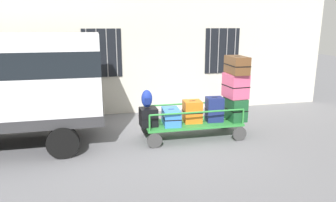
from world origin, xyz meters
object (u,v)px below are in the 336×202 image
Objects in this scene: suitcase_right_top at (237,65)px; suitcase_midleft_bottom at (171,117)px; luggage_cart at (192,125)px; backpack at (147,99)px; suitcase_right_middle at (236,86)px; suitcase_right_bottom at (235,109)px; suitcase_center_bottom at (192,111)px; suitcase_left_bottom at (148,117)px; suitcase_midright_bottom at (214,109)px.

suitcase_midleft_bottom is at bearing -178.85° from suitcase_right_top.
luggage_cart is 3.66× the size of suitcase_midleft_bottom.
suitcase_midleft_bottom is at bearing -3.99° from backpack.
backpack is (-2.34, -0.01, -0.23)m from suitcase_right_middle.
suitcase_right_bottom is 1.49× the size of backpack.
suitcase_center_bottom is at bearing 176.34° from suitcase_right_bottom.
suitcase_right_top is at bearing 0.80° from suitcase_left_bottom.
suitcase_left_bottom is 0.82× the size of suitcase_center_bottom.
suitcase_midright_bottom is 1.27m from suitcase_right_top.
suitcase_midright_bottom is at bearing -176.14° from suitcase_right_middle.
backpack is (-1.76, 0.03, 0.36)m from suitcase_midright_bottom.
luggage_cart is at bearing -179.95° from suitcase_right_top.
suitcase_midright_bottom is at bearing -2.32° from luggage_cart.
suitcase_center_bottom is (1.16, 0.07, 0.05)m from suitcase_left_bottom.
suitcase_right_middle is (0.00, 0.05, 0.61)m from suitcase_right_bottom.
suitcase_midleft_bottom is at bearing -176.65° from luggage_cart.
backpack is (-1.18, -0.03, 0.40)m from suitcase_center_bottom.
suitcase_midleft_bottom is at bearing 179.85° from suitcase_right_bottom.
suitcase_center_bottom is 1.32m from suitcase_right_middle.
luggage_cart is at bearing 178.09° from suitcase_right_bottom.
suitcase_right_bottom is (2.31, -0.01, 0.07)m from suitcase_left_bottom.
backpack reaches higher than suitcase_midright_bottom.
suitcase_midright_bottom reaches higher than suitcase_right_bottom.
suitcase_right_bottom is at bearing -90.00° from suitcase_right_middle.
suitcase_right_top is 2.46m from backpack.
suitcase_right_middle reaches higher than suitcase_right_bottom.
suitcase_midright_bottom is 0.98× the size of suitcase_right_bottom.
suitcase_right_top reaches higher than luggage_cart.
suitcase_midright_bottom is at bearing 0.26° from suitcase_left_bottom.
suitcase_midleft_bottom reaches higher than luggage_cart.
suitcase_center_bottom is 0.83× the size of suitcase_right_middle.
suitcase_midleft_bottom is at bearing -173.16° from suitcase_center_bottom.
suitcase_midleft_bottom is (0.58, -0.00, -0.03)m from suitcase_left_bottom.
suitcase_right_bottom is 0.62m from suitcase_right_middle.
suitcase_left_bottom is 0.57× the size of suitcase_right_top.
backpack is at bearing -179.82° from suitcase_right_middle.
suitcase_midleft_bottom is 1.16m from suitcase_midright_bottom.
suitcase_midleft_bottom is 0.77m from backpack.
backpack is at bearing 178.85° from suitcase_right_bottom.
suitcase_center_bottom is at bearing 3.30° from suitcase_left_bottom.
suitcase_midleft_bottom is 1.23× the size of suitcase_center_bottom.
suitcase_right_middle is 0.84× the size of suitcase_right_top.
suitcase_left_bottom is 0.58m from suitcase_midleft_bottom.
suitcase_midleft_bottom is 0.86× the size of suitcase_right_top.
luggage_cart is at bearing -179.23° from suitcase_right_middle.
suitcase_right_top is at bearing -0.18° from backpack.
suitcase_right_bottom is at bearing -0.15° from suitcase_midleft_bottom.
suitcase_midleft_bottom is 1.74m from suitcase_right_bottom.
luggage_cart is at bearing -0.40° from backpack.
suitcase_right_middle is (1.16, 0.02, 0.98)m from luggage_cart.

